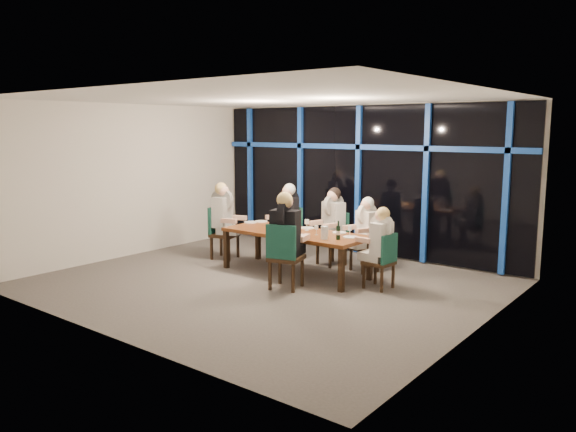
# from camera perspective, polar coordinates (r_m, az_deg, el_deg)

# --- Properties ---
(room) EXTENTS (7.04, 7.00, 3.02)m
(room) POSITION_cam_1_polar(r_m,az_deg,el_deg) (8.97, -2.37, 5.70)
(room) COLOR #5E5853
(room) RESTS_ON ground
(window_wall) EXTENTS (6.86, 0.43, 2.94)m
(window_wall) POSITION_cam_1_polar(r_m,az_deg,el_deg) (11.38, 7.31, 3.92)
(window_wall) COLOR black
(window_wall) RESTS_ON ground
(dining_table) EXTENTS (2.60, 1.00, 0.75)m
(dining_table) POSITION_cam_1_polar(r_m,az_deg,el_deg) (9.75, 0.72, -1.99)
(dining_table) COLOR brown
(dining_table) RESTS_ON ground
(chair_far_left) EXTENTS (0.61, 0.61, 0.99)m
(chair_far_left) POSITION_cam_1_polar(r_m,az_deg,el_deg) (11.11, 0.28, -1.31)
(chair_far_left) COLOR black
(chair_far_left) RESTS_ON ground
(chair_far_mid) EXTENTS (0.57, 0.57, 0.99)m
(chair_far_mid) POSITION_cam_1_polar(r_m,az_deg,el_deg) (10.50, 4.82, -1.96)
(chair_far_mid) COLOR black
(chair_far_mid) RESTS_ON ground
(chair_far_right) EXTENTS (0.54, 0.54, 0.91)m
(chair_far_right) POSITION_cam_1_polar(r_m,az_deg,el_deg) (10.10, 8.15, -2.72)
(chair_far_right) COLOR black
(chair_far_right) RESTS_ON ground
(chair_end_left) EXTENTS (0.58, 0.58, 1.02)m
(chair_end_left) POSITION_cam_1_polar(r_m,az_deg,el_deg) (11.03, -6.87, -1.38)
(chair_end_left) COLOR black
(chair_end_left) RESTS_ON ground
(chair_end_right) EXTENTS (0.44, 0.44, 0.90)m
(chair_end_right) POSITION_cam_1_polar(r_m,az_deg,el_deg) (8.98, 9.65, -4.26)
(chair_end_right) COLOR black
(chair_end_right) RESTS_ON ground
(chair_near_mid) EXTENTS (0.60, 0.60, 1.06)m
(chair_near_mid) POSITION_cam_1_polar(r_m,az_deg,el_deg) (8.81, -0.41, -3.79)
(chair_near_mid) COLOR black
(chair_near_mid) RESTS_ON ground
(diner_far_left) EXTENTS (0.62, 0.68, 0.97)m
(diner_far_left) POSITION_cam_1_polar(r_m,az_deg,el_deg) (11.01, -0.11, 0.67)
(diner_far_left) COLOR black
(diner_far_left) RESTS_ON ground
(diner_far_mid) EXTENTS (0.58, 0.67, 0.96)m
(diner_far_mid) POSITION_cam_1_polar(r_m,az_deg,el_deg) (10.38, 4.49, 0.11)
(diner_far_mid) COLOR black
(diner_far_mid) RESTS_ON ground
(diner_far_right) EXTENTS (0.56, 0.62, 0.89)m
(diner_far_right) POSITION_cam_1_polar(r_m,az_deg,el_deg) (9.98, 7.85, -0.73)
(diner_far_right) COLOR silver
(diner_far_right) RESTS_ON ground
(diner_end_left) EXTENTS (0.69, 0.59, 0.99)m
(diner_end_left) POSITION_cam_1_polar(r_m,az_deg,el_deg) (10.93, -6.52, 0.66)
(diner_end_left) COLOR black
(diner_end_left) RESTS_ON ground
(diner_end_right) EXTENTS (0.57, 0.46, 0.87)m
(diner_end_right) POSITION_cam_1_polar(r_m,az_deg,el_deg) (8.95, 9.30, -1.96)
(diner_end_right) COLOR silver
(diner_end_right) RESTS_ON ground
(diner_near_mid) EXTENTS (0.61, 0.71, 1.03)m
(diner_near_mid) POSITION_cam_1_polar(r_m,az_deg,el_deg) (8.81, -0.19, -1.02)
(diner_near_mid) COLOR black
(diner_near_mid) RESTS_ON ground
(plate_far_left) EXTENTS (0.24, 0.24, 0.01)m
(plate_far_left) POSITION_cam_1_polar(r_m,az_deg,el_deg) (10.78, -2.75, -0.54)
(plate_far_left) COLOR white
(plate_far_left) RESTS_ON dining_table
(plate_far_mid) EXTENTS (0.24, 0.24, 0.01)m
(plate_far_mid) POSITION_cam_1_polar(r_m,az_deg,el_deg) (10.07, 2.01, -1.22)
(plate_far_mid) COLOR white
(plate_far_mid) RESTS_ON dining_table
(plate_far_right) EXTENTS (0.24, 0.24, 0.01)m
(plate_far_right) POSITION_cam_1_polar(r_m,az_deg,el_deg) (9.66, 5.23, -1.68)
(plate_far_right) COLOR white
(plate_far_right) RESTS_ON dining_table
(plate_end_left) EXTENTS (0.24, 0.24, 0.01)m
(plate_end_left) POSITION_cam_1_polar(r_m,az_deg,el_deg) (10.70, -3.85, -0.63)
(plate_end_left) COLOR white
(plate_end_left) RESTS_ON dining_table
(plate_end_right) EXTENTS (0.24, 0.24, 0.01)m
(plate_end_right) POSITION_cam_1_polar(r_m,az_deg,el_deg) (9.27, 6.35, -2.14)
(plate_end_right) COLOR white
(plate_end_right) RESTS_ON dining_table
(plate_near_mid) EXTENTS (0.24, 0.24, 0.01)m
(plate_near_mid) POSITION_cam_1_polar(r_m,az_deg,el_deg) (9.37, 1.15, -1.98)
(plate_near_mid) COLOR white
(plate_near_mid) RESTS_ON dining_table
(wine_bottle) EXTENTS (0.07, 0.07, 0.31)m
(wine_bottle) POSITION_cam_1_polar(r_m,az_deg,el_deg) (9.06, 5.13, -1.67)
(wine_bottle) COLOR black
(wine_bottle) RESTS_ON dining_table
(water_pitcher) EXTENTS (0.13, 0.12, 0.21)m
(water_pitcher) POSITION_cam_1_polar(r_m,az_deg,el_deg) (9.08, 3.72, -1.70)
(water_pitcher) COLOR silver
(water_pitcher) RESTS_ON dining_table
(tea_light) EXTENTS (0.05, 0.05, 0.03)m
(tea_light) POSITION_cam_1_polar(r_m,az_deg,el_deg) (9.68, -0.16, -1.58)
(tea_light) COLOR #FA994B
(tea_light) RESTS_ON dining_table
(wine_glass_a) EXTENTS (0.06, 0.06, 0.17)m
(wine_glass_a) POSITION_cam_1_polar(r_m,az_deg,el_deg) (9.81, -0.89, -0.81)
(wine_glass_a) COLOR silver
(wine_glass_a) RESTS_ON dining_table
(wine_glass_b) EXTENTS (0.08, 0.08, 0.20)m
(wine_glass_b) POSITION_cam_1_polar(r_m,az_deg,el_deg) (9.83, 1.93, -0.66)
(wine_glass_b) COLOR white
(wine_glass_b) RESTS_ON dining_table
(wine_glass_c) EXTENTS (0.06, 0.06, 0.16)m
(wine_glass_c) POSITION_cam_1_polar(r_m,az_deg,el_deg) (9.44, 2.91, -1.24)
(wine_glass_c) COLOR white
(wine_glass_c) RESTS_ON dining_table
(wine_glass_d) EXTENTS (0.06, 0.06, 0.17)m
(wine_glass_d) POSITION_cam_1_polar(r_m,az_deg,el_deg) (10.16, -1.68, -0.48)
(wine_glass_d) COLOR white
(wine_glass_d) RESTS_ON dining_table
(wine_glass_e) EXTENTS (0.06, 0.06, 0.16)m
(wine_glass_e) POSITION_cam_1_polar(r_m,az_deg,el_deg) (9.39, 6.30, -1.33)
(wine_glass_e) COLOR silver
(wine_glass_e) RESTS_ON dining_table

